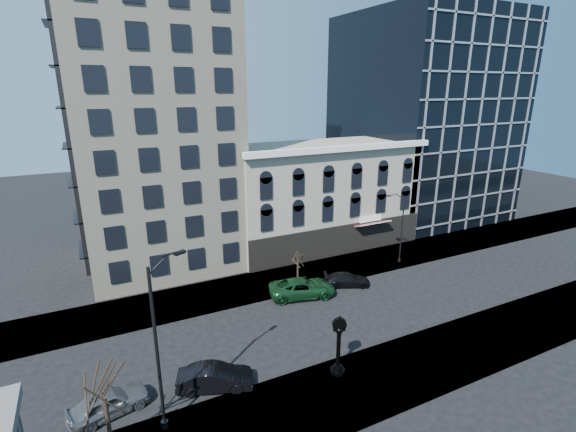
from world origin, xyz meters
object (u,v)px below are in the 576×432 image
street_lamp_near (165,297)px  car_near_a (108,403)px  street_clock (338,347)px  car_near_b (215,378)px

street_lamp_near → car_near_a: 8.24m
street_clock → street_lamp_near: street_lamp_near is taller
car_near_b → street_lamp_near: bearing=141.2°
car_near_a → street_clock: bearing=-115.3°
street_lamp_near → street_clock: bearing=-27.2°
street_clock → car_near_a: bearing=-168.3°
street_lamp_near → car_near_a: size_ratio=2.25×
car_near_a → street_lamp_near: bearing=-138.0°
street_lamp_near → car_near_b: (2.82, 1.69, -7.14)m
car_near_a → car_near_b: bearing=-109.4°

